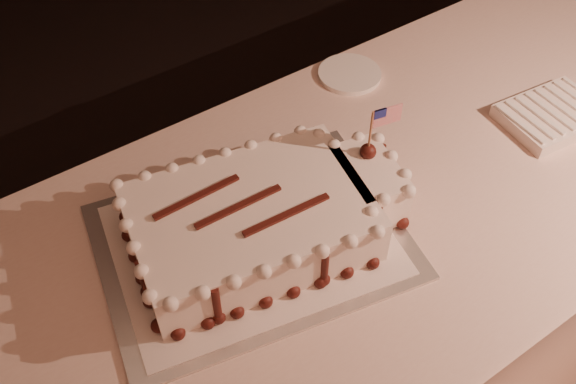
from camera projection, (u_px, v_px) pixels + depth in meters
banquet_table at (333, 313)px, 1.50m from camera, size 2.40×0.80×0.75m
cake_board at (252, 241)px, 1.17m from camera, size 0.61×0.51×0.01m
doily at (252, 240)px, 1.16m from camera, size 0.55×0.46×0.00m
sheet_cake at (266, 217)px, 1.13m from camera, size 0.53×0.37×0.20m
napkin_stack at (552, 115)px, 1.38m from camera, size 0.23×0.18×0.03m
side_plate at (350, 74)px, 1.49m from camera, size 0.15×0.15×0.01m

